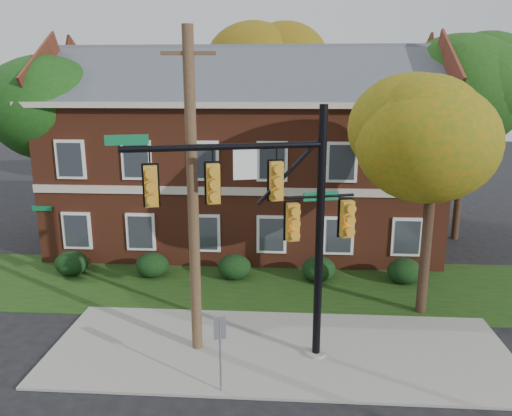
# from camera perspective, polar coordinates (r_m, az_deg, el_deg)

# --- Properties ---
(ground) EXTENTS (120.00, 120.00, 0.00)m
(ground) POSITION_cam_1_polar(r_m,az_deg,el_deg) (15.10, 2.59, -17.90)
(ground) COLOR black
(ground) RESTS_ON ground
(sidewalk) EXTENTS (14.00, 5.00, 0.08)m
(sidewalk) POSITION_cam_1_polar(r_m,az_deg,el_deg) (15.94, 2.68, -15.88)
(sidewalk) COLOR gray
(sidewalk) RESTS_ON ground
(grass_strip) EXTENTS (30.00, 6.00, 0.04)m
(grass_strip) POSITION_cam_1_polar(r_m,az_deg,el_deg) (20.43, 2.97, -8.91)
(grass_strip) COLOR #193811
(grass_strip) RESTS_ON ground
(apartment_building) EXTENTS (18.80, 8.80, 9.74)m
(apartment_building) POSITION_cam_1_polar(r_m,az_deg,el_deg) (25.04, -1.28, 7.18)
(apartment_building) COLOR maroon
(apartment_building) RESTS_ON ground
(hedge_far_left) EXTENTS (1.40, 1.26, 1.05)m
(hedge_far_left) POSITION_cam_1_polar(r_m,az_deg,el_deg) (22.82, -20.33, -5.93)
(hedge_far_left) COLOR black
(hedge_far_left) RESTS_ON ground
(hedge_left) EXTENTS (1.40, 1.26, 1.05)m
(hedge_left) POSITION_cam_1_polar(r_m,az_deg,el_deg) (21.65, -11.78, -6.41)
(hedge_left) COLOR black
(hedge_left) RESTS_ON ground
(hedge_center) EXTENTS (1.40, 1.26, 1.05)m
(hedge_center) POSITION_cam_1_polar(r_m,az_deg,el_deg) (21.01, -2.48, -6.76)
(hedge_center) COLOR black
(hedge_center) RESTS_ON ground
(hedge_right) EXTENTS (1.40, 1.26, 1.05)m
(hedge_right) POSITION_cam_1_polar(r_m,az_deg,el_deg) (20.93, 7.16, -6.94)
(hedge_right) COLOR black
(hedge_right) RESTS_ON ground
(hedge_far_right) EXTENTS (1.40, 1.26, 1.05)m
(hedge_far_right) POSITION_cam_1_polar(r_m,az_deg,el_deg) (21.43, 16.61, -6.93)
(hedge_far_right) COLOR black
(hedge_far_right) RESTS_ON ground
(tree_near_right) EXTENTS (4.50, 4.25, 8.58)m
(tree_near_right) POSITION_cam_1_polar(r_m,az_deg,el_deg) (17.47, 20.77, 8.83)
(tree_near_right) COLOR black
(tree_near_right) RESTS_ON ground
(tree_left_rear) EXTENTS (5.40, 5.10, 8.88)m
(tree_left_rear) POSITION_cam_1_polar(r_m,az_deg,el_deg) (26.52, -23.33, 10.12)
(tree_left_rear) COLOR black
(tree_left_rear) RESTS_ON ground
(tree_right_rear) EXTENTS (6.30, 5.95, 10.62)m
(tree_right_rear) POSITION_cam_1_polar(r_m,az_deg,el_deg) (27.19, 24.05, 13.17)
(tree_right_rear) COLOR black
(tree_right_rear) RESTS_ON ground
(tree_far_rear) EXTENTS (6.84, 6.46, 11.52)m
(tree_far_rear) POSITION_cam_1_polar(r_m,az_deg,el_deg) (32.63, 2.38, 15.56)
(tree_far_rear) COLOR black
(tree_far_rear) RESTS_ON ground
(traffic_signal) EXTENTS (6.48, 1.99, 7.46)m
(traffic_signal) POSITION_cam_1_polar(r_m,az_deg,el_deg) (13.60, 2.05, -0.26)
(traffic_signal) COLOR gray
(traffic_signal) RESTS_ON ground
(utility_pole) EXTENTS (1.48, 0.34, 9.51)m
(utility_pole) POSITION_cam_1_polar(r_m,az_deg,el_deg) (14.38, -7.23, 1.23)
(utility_pole) COLOR #4A3822
(utility_pole) RESTS_ON ground
(sign_post) EXTENTS (0.32, 0.13, 2.20)m
(sign_post) POSITION_cam_1_polar(r_m,az_deg,el_deg) (13.38, -4.12, -15.03)
(sign_post) COLOR slate
(sign_post) RESTS_ON ground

